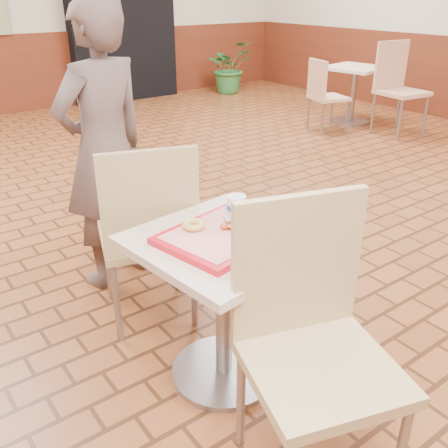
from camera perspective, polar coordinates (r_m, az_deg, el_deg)
wainscot_band at (r=3.28m, az=8.50°, el=6.42°), size 8.00×10.00×1.00m
corridor_doorway at (r=7.85m, az=-11.53°, el=21.71°), size 1.60×0.22×2.20m
main_table at (r=2.04m, az=0.00°, el=-7.14°), size 0.64×0.64×0.68m
chair_main_front at (r=1.67m, az=9.89°, el=-12.13°), size 0.57×0.57×0.98m
chair_main_back at (r=2.38m, az=-8.66°, el=-0.50°), size 0.55×0.55×0.94m
customer at (r=2.75m, az=-13.51°, el=8.24°), size 0.64×0.49×1.55m
serving_tray at (r=1.92m, az=0.00°, el=-1.23°), size 0.47×0.36×0.03m
ring_donut at (r=1.94m, az=-3.47°, el=-0.11°), size 0.10×0.10×0.03m
long_john_donut at (r=1.94m, az=1.91°, el=0.24°), size 0.17×0.13×0.05m
paper_cup at (r=2.00m, az=1.44°, el=1.92°), size 0.08×0.08×0.10m
second_table at (r=6.56m, az=14.62°, el=15.09°), size 0.65×0.65×0.68m
chair_second_left at (r=6.04m, az=11.34°, el=14.56°), size 0.47×0.47×0.82m
chair_second_front at (r=6.16m, az=19.20°, el=14.92°), size 0.52×0.52×1.02m
potted_plant at (r=8.33m, az=0.56°, el=17.50°), size 0.79×0.71×0.79m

